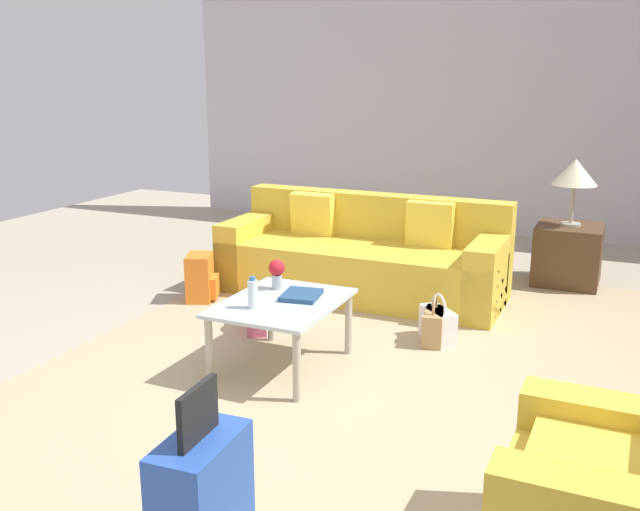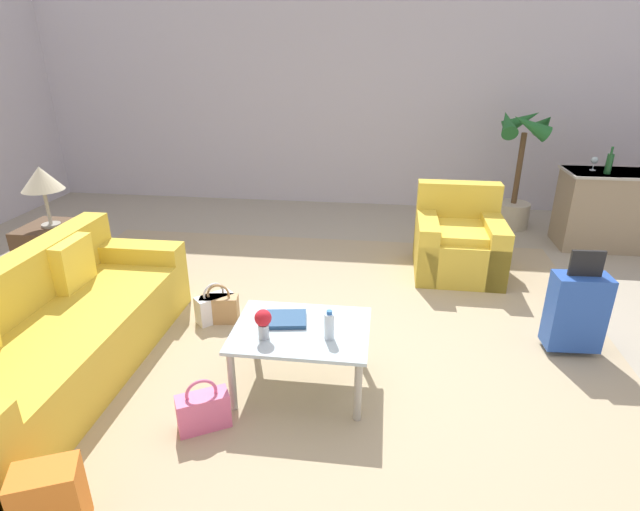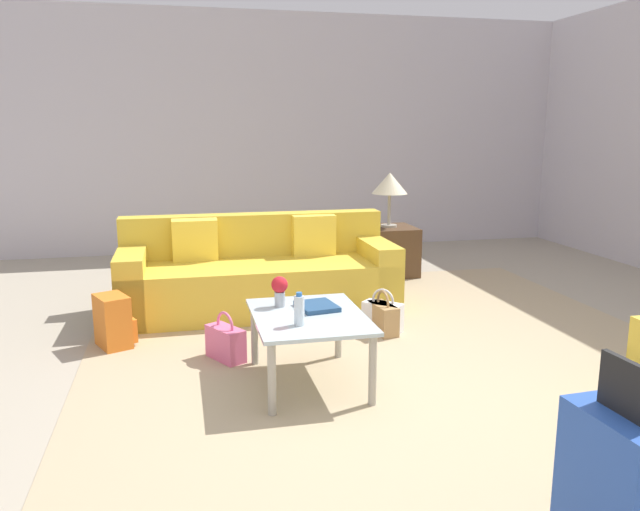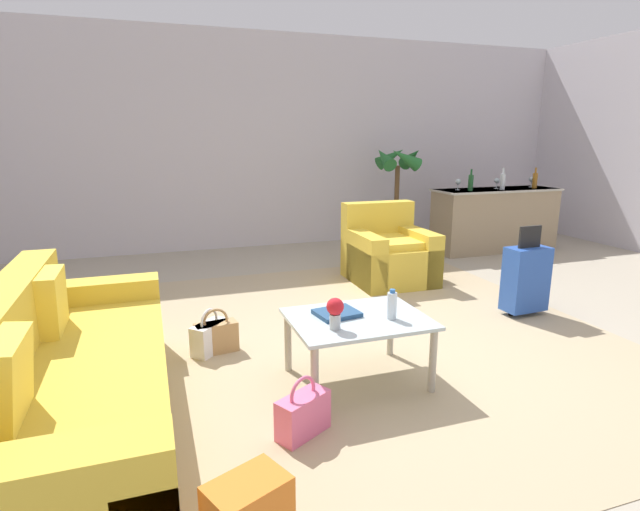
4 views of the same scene
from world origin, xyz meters
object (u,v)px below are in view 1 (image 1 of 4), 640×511
object	(u,v)px
flower_vase	(277,272)
side_table	(568,255)
coffee_table_book	(301,295)
handbag_tan	(434,326)
handbag_pink	(257,315)
water_bottle	(253,294)
coffee_table	(282,310)
table_lamp	(575,173)
backpack_orange	(201,278)
handbag_white	(438,324)
couch	(365,260)

from	to	relation	value
flower_vase	side_table	size ratio (longest dim) A/B	0.36
coffee_table_book	handbag_tan	size ratio (longest dim) A/B	0.77
handbag_pink	water_bottle	bearing A→B (deg)	28.08
coffee_table	flower_vase	xyz separation A→B (m)	(-0.22, -0.15, 0.19)
coffee_table_book	flower_vase	size ratio (longest dim) A/B	1.34
table_lamp	backpack_orange	xyz separation A→B (m)	(1.80, -2.79, -0.82)
coffee_table	handbag_white	size ratio (longest dim) A/B	2.55
coffee_table_book	handbag_white	distance (m)	1.12
flower_vase	side_table	world-z (taller)	flower_vase
handbag_tan	handbag_white	distance (m)	0.05
side_table	handbag_pink	world-z (taller)	side_table
couch	flower_vase	world-z (taller)	couch
side_table	backpack_orange	size ratio (longest dim) A/B	1.43
side_table	handbag_pink	bearing A→B (deg)	-41.39
couch	handbag_tan	world-z (taller)	couch
flower_vase	handbag_tan	world-z (taller)	flower_vase
couch	handbag_tan	size ratio (longest dim) A/B	6.79
handbag_tan	handbag_pink	world-z (taller)	same
couch	handbag_pink	world-z (taller)	couch
table_lamp	handbag_white	world-z (taller)	table_lamp
backpack_orange	flower_vase	bearing A→B (deg)	55.49
coffee_table_book	backpack_orange	bearing A→B (deg)	-131.87
coffee_table	backpack_orange	distance (m)	1.65
coffee_table	handbag_pink	world-z (taller)	coffee_table
table_lamp	handbag_white	bearing A→B (deg)	-20.17
side_table	couch	bearing A→B (deg)	-57.82
couch	handbag_white	size ratio (longest dim) A/B	6.79
backpack_orange	table_lamp	bearing A→B (deg)	122.76
couch	coffee_table	bearing A→B (deg)	3.19
backpack_orange	couch	bearing A→B (deg)	123.53
handbag_white	flower_vase	bearing A→B (deg)	-54.57
couch	handbag_tan	bearing A→B (deg)	43.16
coffee_table	water_bottle	world-z (taller)	water_bottle
flower_vase	backpack_orange	world-z (taller)	flower_vase
coffee_table	side_table	world-z (taller)	side_table
flower_vase	handbag_white	distance (m)	1.25
flower_vase	handbag_white	xyz separation A→B (m)	(-0.68, 0.95, -0.46)
water_bottle	handbag_tan	bearing A→B (deg)	139.85
side_table	table_lamp	bearing A→B (deg)	0.00
handbag_tan	handbag_pink	bearing A→B (deg)	-76.32
flower_vase	table_lamp	distance (m)	3.09
water_bottle	backpack_orange	distance (m)	1.73
couch	coffee_table_book	bearing A→B (deg)	6.14
coffee_table_book	side_table	bearing A→B (deg)	143.04
flower_vase	backpack_orange	xyz separation A→B (m)	(-0.78, -1.14, -0.39)
coffee_table	handbag_pink	bearing A→B (deg)	-137.45
water_bottle	coffee_table_book	bearing A→B (deg)	150.64
coffee_table_book	flower_vase	bearing A→B (deg)	-122.54
couch	side_table	world-z (taller)	couch
water_bottle	side_table	world-z (taller)	water_bottle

